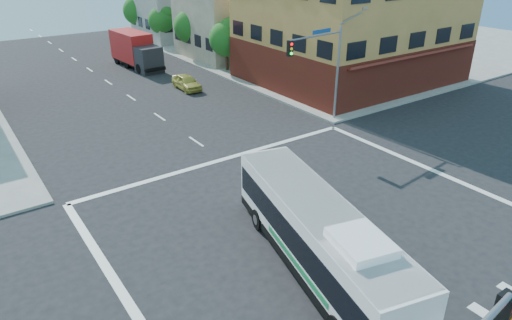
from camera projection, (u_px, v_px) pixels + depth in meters
ground at (327, 230)px, 21.59m from camera, size 120.00×120.00×0.00m
sidewalk_ne at (339, 37)px, 65.57m from camera, size 50.00×50.00×0.15m
corner_building_ne at (352, 18)px, 43.07m from camera, size 18.10×15.44×14.00m
building_east_near at (237, 16)px, 53.56m from camera, size 12.06×10.06×9.00m
building_east_far at (182, 1)px, 63.69m from camera, size 12.06×10.06×10.00m
signal_mast_ne at (323, 58)px, 32.00m from camera, size 7.91×1.13×8.07m
street_tree_a at (228, 37)px, 46.85m from camera, size 3.60×3.60×5.53m
street_tree_b at (191, 25)px, 52.69m from camera, size 3.80×3.80×5.79m
street_tree_c at (162, 19)px, 58.73m from camera, size 3.40×3.40×5.29m
street_tree_d at (138, 9)px, 64.46m from camera, size 4.00×4.00×6.03m
transit_bus at (318, 236)px, 18.33m from camera, size 5.04×11.65×3.38m
box_truck at (136, 51)px, 49.15m from camera, size 2.98×8.31×3.67m
parked_car at (187, 82)px, 42.08m from camera, size 1.73×4.01×1.35m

